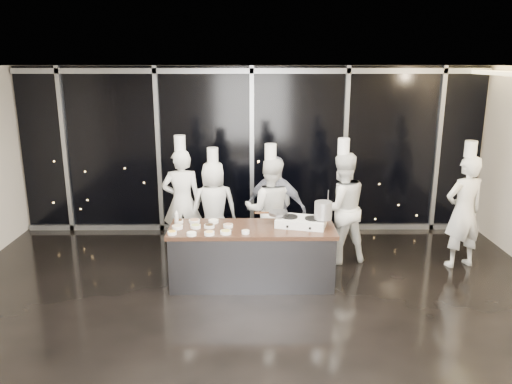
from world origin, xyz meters
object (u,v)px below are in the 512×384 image
demo_counter (252,255)px  chef_left (214,207)px  frying_pan (278,213)px  chef_far_left (182,201)px  stock_pot (323,210)px  guest (276,208)px  stove (301,222)px  chef_side (464,211)px  chef_center (270,209)px  chef_right (341,207)px

demo_counter → chef_left: 1.48m
frying_pan → chef_far_left: size_ratio=0.25×
stock_pot → guest: bearing=122.1°
stove → chef_side: 2.75m
stove → chef_left: bearing=153.6°
stove → stock_pot: bearing=-1.5°
stock_pot → chef_left: size_ratio=0.14×
stove → guest: size_ratio=0.45×
stock_pot → chef_left: 2.17m
stock_pot → chef_center: chef_center is taller
frying_pan → chef_side: size_ratio=0.25×
frying_pan → guest: (0.01, 0.83, -0.18)m
chef_center → chef_side: (3.12, -0.28, 0.05)m
chef_center → guest: chef_center is taller
stove → chef_side: (2.68, 0.59, -0.02)m
stove → chef_far_left: bearing=163.1°
chef_far_left → chef_side: (4.62, -0.59, -0.00)m
stock_pot → guest: size_ratio=0.14×
demo_counter → frying_pan: size_ratio=4.70×
stove → guest: 1.00m
demo_counter → stock_pot: bearing=-1.7°
stove → chef_right: bearing=62.6°
demo_counter → chef_left: size_ratio=1.31×
frying_pan → chef_far_left: 1.92m
chef_center → chef_side: bearing=179.4°
frying_pan → chef_left: size_ratio=0.28×
frying_pan → stock_pot: 0.70m
frying_pan → stock_pot: size_ratio=2.04×
guest → chef_right: (1.07, -0.12, 0.05)m
stock_pot → chef_center: bearing=127.6°
demo_counter → chef_side: size_ratio=1.18×
stove → chef_left: 1.85m
chef_left → chef_side: chef_side is taller
frying_pan → chef_left: chef_left is taller
stock_pot → chef_side: (2.37, 0.68, -0.22)m
chef_right → stove: bearing=32.4°
guest → chef_left: bearing=6.2°
guest → stock_pot: bearing=142.7°
frying_pan → chef_side: chef_side is taller
demo_counter → chef_side: (3.42, 0.65, 0.49)m
stock_pot → guest: (-0.65, 1.03, -0.28)m
stove → chef_center: 0.98m
stove → chef_right: size_ratio=0.39×
frying_pan → chef_left: (-1.05, 1.10, -0.23)m
demo_counter → chef_far_left: 1.80m
chef_far_left → chef_right: (2.67, -0.37, -0.01)m
chef_center → chef_right: 1.17m
guest → chef_side: size_ratio=0.85×
chef_far_left → demo_counter: bearing=128.3°
frying_pan → chef_side: 3.07m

